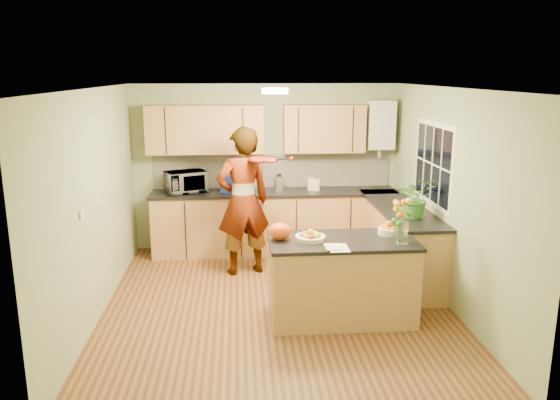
{
  "coord_description": "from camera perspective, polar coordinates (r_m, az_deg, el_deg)",
  "views": [
    {
      "loc": [
        -0.43,
        -5.95,
        2.68
      ],
      "look_at": [
        0.07,
        0.5,
        1.15
      ],
      "focal_mm": 35.0,
      "sensor_mm": 36.0,
      "label": 1
    }
  ],
  "objects": [
    {
      "name": "light_switch",
      "position": [
        5.74,
        -20.04,
        -1.39
      ],
      "size": [
        0.02,
        0.09,
        0.09
      ],
      "primitive_type": "cube",
      "color": "silver",
      "rests_on": "wall_left"
    },
    {
      "name": "kettle",
      "position": [
        8.1,
        -0.1,
        1.81
      ],
      "size": [
        0.16,
        0.16,
        0.3
      ],
      "rotation": [
        0.0,
        0.0,
        -0.38
      ],
      "color": "silver",
      "rests_on": "back_counter"
    },
    {
      "name": "wall_back",
      "position": [
        8.33,
        -1.44,
        3.45
      ],
      "size": [
        4.0,
        0.02,
        2.5
      ],
      "primitive_type": "cube",
      "color": "#9AAC7B",
      "rests_on": "floor"
    },
    {
      "name": "blue_box",
      "position": [
        8.07,
        -5.14,
        1.64
      ],
      "size": [
        0.32,
        0.26,
        0.23
      ],
      "primitive_type": "cube",
      "rotation": [
        0.0,
        0.0,
        -0.22
      ],
      "color": "navy",
      "rests_on": "back_counter"
    },
    {
      "name": "window_right",
      "position": [
        7.07,
        15.66,
        3.65
      ],
      "size": [
        0.01,
        1.3,
        1.05
      ],
      "color": "silver",
      "rests_on": "wall_right"
    },
    {
      "name": "jar_cream",
      "position": [
        8.18,
        3.3,
        1.68
      ],
      "size": [
        0.12,
        0.12,
        0.18
      ],
      "primitive_type": "cylinder",
      "rotation": [
        0.0,
        0.0,
        -0.04
      ],
      "color": "beige",
      "rests_on": "back_counter"
    },
    {
      "name": "flower_vase",
      "position": [
        5.81,
        12.79,
        -1.16
      ],
      "size": [
        0.28,
        0.28,
        0.52
      ],
      "rotation": [
        0.0,
        0.0,
        0.33
      ],
      "color": "silver",
      "rests_on": "peninsula_island"
    },
    {
      "name": "orange_bag",
      "position": [
        5.86,
        -0.01,
        -3.29
      ],
      "size": [
        0.26,
        0.22,
        0.18
      ],
      "primitive_type": "ellipsoid",
      "rotation": [
        0.0,
        0.0,
        -0.07
      ],
      "color": "#EB5113",
      "rests_on": "peninsula_island"
    },
    {
      "name": "violinist",
      "position": [
        7.24,
        -3.87,
        -0.16
      ],
      "size": [
        0.83,
        0.66,
        1.99
      ],
      "primitive_type": "imported",
      "rotation": [
        0.0,
        0.0,
        3.43
      ],
      "color": "#EEAE91",
      "rests_on": "floor"
    },
    {
      "name": "microwave",
      "position": [
        8.12,
        -9.79,
        1.89
      ],
      "size": [
        0.67,
        0.58,
        0.31
      ],
      "primitive_type": "imported",
      "rotation": [
        0.0,
        0.0,
        0.43
      ],
      "color": "silver",
      "rests_on": "back_counter"
    },
    {
      "name": "upper_cabinets",
      "position": [
        8.08,
        -2.66,
        7.42
      ],
      "size": [
        3.2,
        0.34,
        0.7
      ],
      "color": "#B27647",
      "rests_on": "wall_back"
    },
    {
      "name": "potted_plant",
      "position": [
        6.77,
        13.99,
        0.26
      ],
      "size": [
        0.46,
        0.4,
        0.51
      ],
      "primitive_type": "imported",
      "rotation": [
        0.0,
        0.0,
        0.01
      ],
      "color": "#367A28",
      "rests_on": "right_counter"
    },
    {
      "name": "orange_bowl",
      "position": [
        6.18,
        11.32,
        -2.98
      ],
      "size": [
        0.24,
        0.24,
        0.14
      ],
      "color": "beige",
      "rests_on": "peninsula_island"
    },
    {
      "name": "violin",
      "position": [
        6.92,
        -2.27,
        4.25
      ],
      "size": [
        0.7,
        0.61,
        0.18
      ],
      "primitive_type": null,
      "rotation": [
        0.17,
        0.0,
        -0.61
      ],
      "color": "#560905",
      "rests_on": "violinist"
    },
    {
      "name": "ceiling",
      "position": [
        5.97,
        -0.33,
        11.61
      ],
      "size": [
        4.0,
        4.5,
        0.02
      ],
      "primitive_type": "cube",
      "color": "white",
      "rests_on": "wall_back"
    },
    {
      "name": "splashback",
      "position": [
        8.33,
        -0.75,
        3.1
      ],
      "size": [
        3.6,
        0.02,
        0.52
      ],
      "primitive_type": "cube",
      "color": "silver",
      "rests_on": "back_counter"
    },
    {
      "name": "right_counter",
      "position": [
        7.46,
        12.37,
        -4.21
      ],
      "size": [
        0.62,
        2.24,
        0.94
      ],
      "color": "#B27647",
      "rests_on": "floor"
    },
    {
      "name": "wall_left",
      "position": [
        6.32,
        -18.72,
        -0.46
      ],
      "size": [
        0.02,
        4.5,
        2.5
      ],
      "primitive_type": "cube",
      "color": "#9AAC7B",
      "rests_on": "floor"
    },
    {
      "name": "floor",
      "position": [
        6.54,
        -0.3,
        -10.85
      ],
      "size": [
        4.5,
        4.5,
        0.0
      ],
      "primitive_type": "plane",
      "color": "#512F17",
      "rests_on": "ground"
    },
    {
      "name": "peninsula_island",
      "position": [
        6.08,
        6.43,
        -8.19
      ],
      "size": [
        1.59,
        0.81,
        0.91
      ],
      "color": "#B27647",
      "rests_on": "floor"
    },
    {
      "name": "ceiling_lamp",
      "position": [
        6.27,
        -0.53,
        11.34
      ],
      "size": [
        0.3,
        0.3,
        0.07
      ],
      "color": "#FFEABF",
      "rests_on": "ceiling"
    },
    {
      "name": "wall_front",
      "position": [
        3.99,
        2.05,
        -7.65
      ],
      "size": [
        4.0,
        0.02,
        2.5
      ],
      "primitive_type": "cube",
      "color": "#9AAC7B",
      "rests_on": "floor"
    },
    {
      "name": "wall_right",
      "position": [
        6.58,
        17.32,
        0.18
      ],
      "size": [
        0.02,
        4.5,
        2.5
      ],
      "primitive_type": "cube",
      "color": "#9AAC7B",
      "rests_on": "floor"
    },
    {
      "name": "fruit_dish",
      "position": [
        5.86,
        3.19,
        -3.77
      ],
      "size": [
        0.32,
        0.32,
        0.11
      ],
      "color": "beige",
      "rests_on": "peninsula_island"
    },
    {
      "name": "back_counter",
      "position": [
        8.22,
        -0.6,
        -2.26
      ],
      "size": [
        3.64,
        0.62,
        0.94
      ],
      "color": "#B27647",
      "rests_on": "floor"
    },
    {
      "name": "jar_white",
      "position": [
        8.15,
        3.84,
        1.56
      ],
      "size": [
        0.11,
        0.11,
        0.16
      ],
      "primitive_type": "cylinder",
      "rotation": [
        0.0,
        0.0,
        -0.07
      ],
      "color": "silver",
      "rests_on": "back_counter"
    },
    {
      "name": "boiler",
      "position": [
        8.35,
        10.43,
        7.74
      ],
      "size": [
        0.4,
        0.3,
        0.86
      ],
      "color": "silver",
      "rests_on": "wall_back"
    },
    {
      "name": "papers",
      "position": [
        5.63,
        6.12,
        -4.99
      ],
      "size": [
        0.2,
        0.28,
        0.01
      ],
      "primitive_type": "cube",
      "color": "white",
      "rests_on": "peninsula_island"
    }
  ]
}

